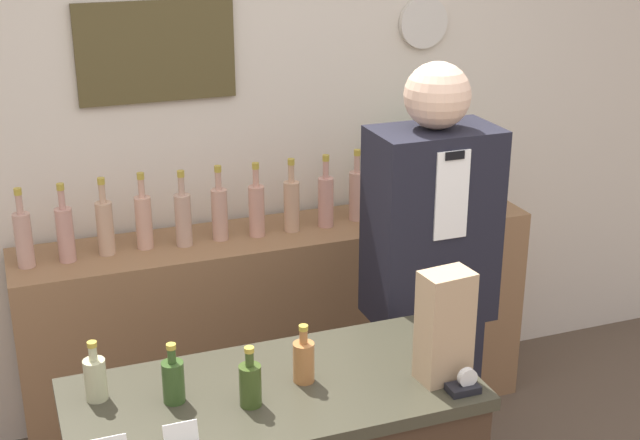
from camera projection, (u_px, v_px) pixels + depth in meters
back_wall at (224, 118)px, 3.79m from camera, size 5.20×0.09×2.70m
back_shelf at (282, 327)px, 3.92m from camera, size 2.21×0.41×0.91m
shopkeeper at (428, 300)px, 3.25m from camera, size 0.44×0.28×1.74m
potted_plant at (433, 166)px, 3.96m from camera, size 0.30×0.30×0.37m
paper_bag at (445, 326)px, 2.54m from camera, size 0.16×0.11×0.34m
tape_dispenser at (464, 385)px, 2.52m from camera, size 0.09×0.06×0.07m
price_card_right at (181, 433)px, 2.29m from camera, size 0.09×0.02×0.06m
counter_bottle_0 at (95, 378)px, 2.47m from camera, size 0.06×0.06×0.18m
counter_bottle_1 at (173, 380)px, 2.46m from camera, size 0.06×0.06×0.18m
counter_bottle_2 at (250, 383)px, 2.44m from camera, size 0.06×0.06×0.18m
counter_bottle_3 at (304, 360)px, 2.56m from camera, size 0.06×0.06×0.18m
shelf_bottle_0 at (24, 238)px, 3.37m from camera, size 0.07×0.07×0.32m
shelf_bottle_1 at (65, 232)px, 3.42m from camera, size 0.07×0.07×0.32m
shelf_bottle_2 at (105, 226)px, 3.49m from camera, size 0.07×0.07×0.32m
shelf_bottle_3 at (144, 220)px, 3.54m from camera, size 0.07×0.07×0.32m
shelf_bottle_4 at (183, 218)px, 3.57m from camera, size 0.07×0.07×0.32m
shelf_bottle_5 at (220, 212)px, 3.63m from camera, size 0.07×0.07×0.32m
shelf_bottle_6 at (257, 209)px, 3.67m from camera, size 0.07×0.07×0.32m
shelf_bottle_7 at (292, 204)px, 3.72m from camera, size 0.07×0.07×0.32m
shelf_bottle_8 at (326, 200)px, 3.77m from camera, size 0.07×0.07×0.32m
shelf_bottle_9 at (357, 194)px, 3.85m from camera, size 0.07×0.07×0.32m
shelf_bottle_10 at (392, 192)px, 3.87m from camera, size 0.07×0.07×0.32m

